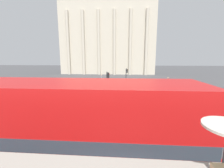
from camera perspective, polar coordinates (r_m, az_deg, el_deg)
The scene contains 8 objects.
double_decker_bus at distance 6.39m, azimuth -20.14°, elevation -16.07°, with size 10.78×2.66×4.22m.
plaza_building_left at distance 53.25m, azimuth -1.29°, elevation 16.70°, with size 30.03×14.14×22.75m.
traffic_light_near at distance 13.31m, azimuth 20.78°, elevation -3.03°, with size 0.42×0.24×3.43m.
traffic_light_mid at distance 18.29m, azimuth -1.68°, elevation 1.02°, with size 0.42×0.24×3.44m.
traffic_light_far at distance 26.62m, azimuth 5.55°, elevation 3.56°, with size 0.42×0.24×3.28m.
pedestrian_black at distance 27.48m, azimuth 20.46°, elevation 0.80°, with size 0.32×0.32×1.78m.
pedestrian_grey at distance 30.33m, azimuth -4.06°, elevation 2.25°, with size 0.32×0.32×1.82m.
pedestrian_yellow at distance 16.93m, azimuth 0.82°, elevation -4.00°, with size 0.32×0.32×1.76m.
Camera 1 is at (-0.02, -2.05, 5.09)m, focal length 24.00 mm.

